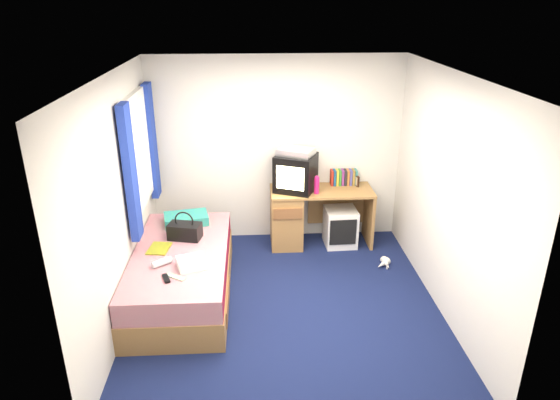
{
  "coord_description": "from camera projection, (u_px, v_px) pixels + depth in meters",
  "views": [
    {
      "loc": [
        -0.32,
        -4.45,
        3.04
      ],
      "look_at": [
        -0.02,
        0.7,
        0.92
      ],
      "focal_mm": 32.0,
      "sensor_mm": 36.0,
      "label": 1
    }
  ],
  "objects": [
    {
      "name": "towel",
      "position": [
        192.0,
        263.0,
        4.94
      ],
      "size": [
        0.33,
        0.3,
        0.09
      ],
      "primitive_type": "cube",
      "rotation": [
        0.0,
        0.0,
        0.31
      ],
      "color": "white",
      "rests_on": "bed"
    },
    {
      "name": "colour_swatch_fan",
      "position": [
        175.0,
        277.0,
        4.77
      ],
      "size": [
        0.22,
        0.17,
        0.01
      ],
      "primitive_type": "cube",
      "rotation": [
        0.0,
        0.0,
        -0.57
      ],
      "color": "yellow",
      "rests_on": "bed"
    },
    {
      "name": "crt_tv",
      "position": [
        296.0,
        173.0,
        6.24
      ],
      "size": [
        0.6,
        0.58,
        0.47
      ],
      "rotation": [
        0.0,
        0.0,
        -0.4
      ],
      "color": "black",
      "rests_on": "desk"
    },
    {
      "name": "storage_cube",
      "position": [
        340.0,
        227.0,
        6.49
      ],
      "size": [
        0.41,
        0.41,
        0.5
      ],
      "primitive_type": "cube",
      "rotation": [
        0.0,
        0.0,
        0.04
      ],
      "color": "white",
      "rests_on": "ground"
    },
    {
      "name": "handbag",
      "position": [
        185.0,
        231.0,
        5.5
      ],
      "size": [
        0.39,
        0.27,
        0.32
      ],
      "rotation": [
        0.0,
        0.0,
        -0.23
      ],
      "color": "black",
      "rests_on": "bed"
    },
    {
      "name": "room_shell",
      "position": [
        286.0,
        176.0,
        4.73
      ],
      "size": [
        3.4,
        3.4,
        3.4
      ],
      "color": "white",
      "rests_on": "ground"
    },
    {
      "name": "window_assembly",
      "position": [
        140.0,
        154.0,
        5.49
      ],
      "size": [
        0.11,
        1.42,
        1.4
      ],
      "color": "silver",
      "rests_on": "room_shell"
    },
    {
      "name": "water_bottle",
      "position": [
        162.0,
        262.0,
        4.97
      ],
      "size": [
        0.2,
        0.18,
        0.07
      ],
      "primitive_type": "cylinder",
      "rotation": [
        0.0,
        1.57,
        0.64
      ],
      "color": "silver",
      "rests_on": "bed"
    },
    {
      "name": "vcr",
      "position": [
        296.0,
        152.0,
        6.14
      ],
      "size": [
        0.51,
        0.46,
        0.08
      ],
      "primitive_type": "cube",
      "rotation": [
        0.0,
        0.0,
        -0.46
      ],
      "color": "silver",
      "rests_on": "crt_tv"
    },
    {
      "name": "aerosol_can",
      "position": [
        314.0,
        184.0,
        6.31
      ],
      "size": [
        0.06,
        0.06,
        0.17
      ],
      "primitive_type": "cylinder",
      "rotation": [
        0.0,
        0.0,
        -0.28
      ],
      "color": "white",
      "rests_on": "desk"
    },
    {
      "name": "picture_frame",
      "position": [
        356.0,
        181.0,
        6.45
      ],
      "size": [
        0.06,
        0.12,
        0.14
      ],
      "primitive_type": "cube",
      "rotation": [
        0.0,
        0.0,
        0.33
      ],
      "color": "black",
      "rests_on": "desk"
    },
    {
      "name": "pillow",
      "position": [
        186.0,
        219.0,
        5.89
      ],
      "size": [
        0.56,
        0.41,
        0.11
      ],
      "primitive_type": "cube",
      "rotation": [
        0.0,
        0.0,
        0.2
      ],
      "color": "#1961A3",
      "rests_on": "bed"
    },
    {
      "name": "remote_control",
      "position": [
        166.0,
        278.0,
        4.73
      ],
      "size": [
        0.1,
        0.17,
        0.02
      ],
      "primitive_type": "cube",
      "rotation": [
        0.0,
        0.0,
        0.36
      ],
      "color": "black",
      "rests_on": "bed"
    },
    {
      "name": "ground",
      "position": [
        285.0,
        305.0,
        5.28
      ],
      "size": [
        3.4,
        3.4,
        0.0
      ],
      "primitive_type": "plane",
      "color": "#0C1438",
      "rests_on": "ground"
    },
    {
      "name": "book_row",
      "position": [
        344.0,
        177.0,
        6.48
      ],
      "size": [
        0.34,
        0.13,
        0.2
      ],
      "color": "maroon",
      "rests_on": "desk"
    },
    {
      "name": "pink_water_bottle",
      "position": [
        317.0,
        186.0,
        6.19
      ],
      "size": [
        0.07,
        0.07,
        0.21
      ],
      "primitive_type": "cylinder",
      "rotation": [
        0.0,
        0.0,
        -0.06
      ],
      "color": "#D21D69",
      "rests_on": "desk"
    },
    {
      "name": "desk",
      "position": [
        300.0,
        215.0,
        6.47
      ],
      "size": [
        1.3,
        0.55,
        0.75
      ],
      "color": "#A27643",
      "rests_on": "ground"
    },
    {
      "name": "magazine",
      "position": [
        159.0,
        248.0,
        5.3
      ],
      "size": [
        0.25,
        0.31,
        0.01
      ],
      "primitive_type": "cube",
      "rotation": [
        0.0,
        0.0,
        -0.14
      ],
      "color": "#EFF31B",
      "rests_on": "bed"
    },
    {
      "name": "white_heels",
      "position": [
        384.0,
        264.0,
        6.01
      ],
      "size": [
        0.22,
        0.22,
        0.09
      ],
      "color": "silver",
      "rests_on": "ground"
    },
    {
      "name": "bed",
      "position": [
        182.0,
        273.0,
        5.37
      ],
      "size": [
        1.01,
        2.0,
        0.54
      ],
      "color": "#A27643",
      "rests_on": "ground"
    }
  ]
}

